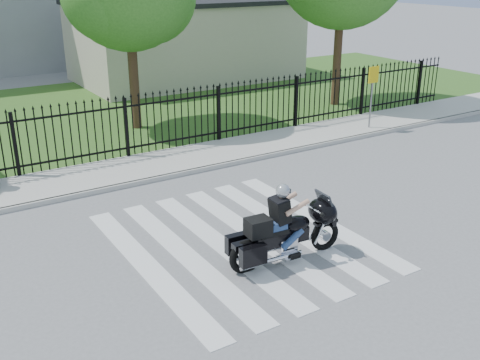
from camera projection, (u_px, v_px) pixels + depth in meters
ground at (240, 241)px, 11.38m from camera, size 120.00×120.00×0.00m
crosswalk at (240, 241)px, 11.37m from camera, size 5.00×5.50×0.01m
sidewalk at (142, 168)px, 15.30m from camera, size 40.00×2.00×0.12m
curb at (158, 179)px, 14.51m from camera, size 40.00×0.12×0.12m
grass_strip at (68, 115)px, 20.85m from camera, size 40.00×12.00×0.02m
iron_fence at (126, 129)px, 15.79m from camera, size 26.00×0.04×1.80m
building_low at (186, 42)px, 26.86m from camera, size 10.00×6.00×3.50m
building_low_roof at (184, 2)px, 26.19m from camera, size 10.20×6.20×0.20m
motorcycle_rider at (284, 229)px, 10.39m from camera, size 2.42×0.81×1.60m
traffic_sign at (373, 84)px, 18.33m from camera, size 0.44×0.08×2.04m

